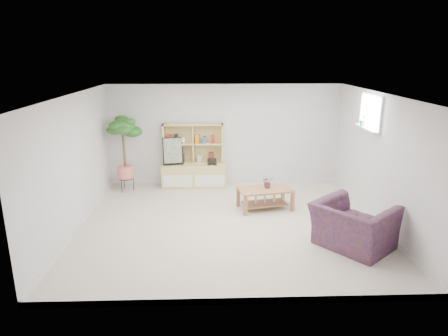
{
  "coord_description": "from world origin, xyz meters",
  "views": [
    {
      "loc": [
        -0.33,
        -6.89,
        3.07
      ],
      "look_at": [
        -0.08,
        0.52,
        0.94
      ],
      "focal_mm": 32.0,
      "sensor_mm": 36.0,
      "label": 1
    }
  ],
  "objects_px": {
    "coffee_table": "(265,199)",
    "floor_tree": "(124,154)",
    "storage_unit": "(193,156)",
    "armchair": "(353,223)"
  },
  "relations": [
    {
      "from": "storage_unit",
      "to": "coffee_table",
      "type": "distance_m",
      "value": 2.19
    },
    {
      "from": "coffee_table",
      "to": "armchair",
      "type": "distance_m",
      "value": 2.13
    },
    {
      "from": "storage_unit",
      "to": "armchair",
      "type": "height_order",
      "value": "storage_unit"
    },
    {
      "from": "coffee_table",
      "to": "floor_tree",
      "type": "xyz_separation_m",
      "value": [
        -3.07,
        1.23,
        0.65
      ]
    },
    {
      "from": "floor_tree",
      "to": "armchair",
      "type": "bearing_deg",
      "value": -34.8
    },
    {
      "from": "storage_unit",
      "to": "coffee_table",
      "type": "bearing_deg",
      "value": -44.63
    },
    {
      "from": "coffee_table",
      "to": "floor_tree",
      "type": "bearing_deg",
      "value": 146.07
    },
    {
      "from": "floor_tree",
      "to": "armchair",
      "type": "xyz_separation_m",
      "value": [
        4.27,
        -2.97,
        -0.44
      ]
    },
    {
      "from": "storage_unit",
      "to": "floor_tree",
      "type": "distance_m",
      "value": 1.58
    },
    {
      "from": "storage_unit",
      "to": "armchair",
      "type": "relative_size",
      "value": 1.29
    }
  ]
}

